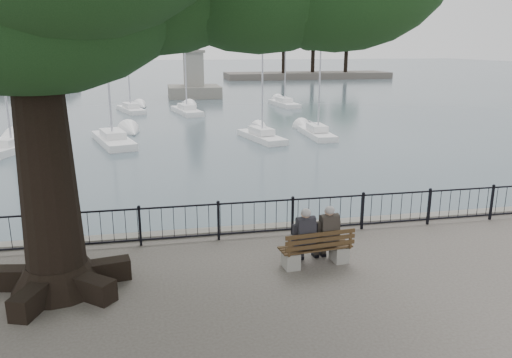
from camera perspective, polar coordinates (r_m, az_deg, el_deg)
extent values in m
cube|color=slate|center=(14.05, -0.40, -7.77)|extent=(200.00, 0.40, 1.20)
plane|color=#394B55|center=(112.90, -10.21, 11.83)|extent=(260.00, 260.00, 0.00)
cube|color=black|center=(13.08, 0.00, -2.62)|extent=(22.00, 0.04, 0.04)
cube|color=black|center=(13.35, 0.00, -6.02)|extent=(22.00, 0.04, 0.04)
cube|color=slate|center=(11.60, 3.99, -9.21)|extent=(0.38, 0.46, 0.39)
cube|color=slate|center=(12.08, 9.49, -8.38)|extent=(0.38, 0.46, 0.39)
cube|color=#352312|center=(11.73, 6.83, -7.75)|extent=(1.74, 0.66, 0.04)
cube|color=#352312|center=(11.41, 7.41, -6.91)|extent=(1.70, 0.23, 0.38)
cube|color=black|center=(11.58, 5.47, -7.41)|extent=(0.37, 0.32, 0.23)
cube|color=black|center=(11.36, 5.72, -5.93)|extent=(0.44, 0.27, 0.57)
sphere|color=tan|center=(11.26, 5.70, -3.97)|extent=(0.22, 0.22, 0.22)
ellipsoid|color=gray|center=(11.23, 5.75, -3.85)|extent=(0.23, 0.23, 0.19)
cube|color=black|center=(11.94, 4.91, -8.38)|extent=(0.35, 0.45, 0.43)
cube|color=black|center=(11.81, 8.09, -7.04)|extent=(0.37, 0.32, 0.23)
cube|color=black|center=(11.59, 8.38, -5.58)|extent=(0.44, 0.27, 0.57)
sphere|color=tan|center=(11.49, 8.37, -3.66)|extent=(0.22, 0.22, 0.22)
ellipsoid|color=gray|center=(11.46, 8.43, -3.54)|extent=(0.23, 0.23, 0.19)
cube|color=black|center=(12.16, 7.48, -8.01)|extent=(0.35, 0.45, 0.43)
cone|color=black|center=(11.44, -21.64, -10.18)|extent=(1.93, 1.93, 0.57)
cone|color=black|center=(10.55, -23.27, 5.37)|extent=(1.25, 1.25, 6.80)
cube|color=slate|center=(73.59, -23.78, 9.65)|extent=(9.79, 9.79, 1.40)
cube|color=slate|center=(60.12, -7.08, 9.86)|extent=(5.97, 5.97, 1.40)
cube|color=slate|center=(59.95, -7.16, 12.23)|extent=(2.19, 2.58, 3.98)
cube|color=slate|center=(59.89, -7.23, 14.27)|extent=(2.58, 2.98, 0.30)
cube|color=slate|center=(60.18, -7.28, 15.08)|extent=(1.29, 2.19, 1.39)
cube|color=slate|center=(59.19, -7.23, 15.76)|extent=(1.49, 1.00, 1.59)
sphere|color=slate|center=(58.82, -7.23, 16.83)|extent=(1.69, 1.69, 1.69)
cube|color=white|center=(32.18, -25.92, 3.07)|extent=(3.57, 5.75, 0.62)
cube|color=white|center=(32.09, -26.02, 3.94)|extent=(1.92, 2.54, 0.47)
cylinder|color=#B7B6C2|center=(31.35, -27.14, 12.05)|extent=(0.12, 0.12, 9.55)
cube|color=white|center=(32.37, -15.99, 4.07)|extent=(3.19, 6.12, 0.65)
cube|color=white|center=(32.28, -16.05, 4.94)|extent=(1.81, 2.64, 0.49)
cylinder|color=#B7B6C2|center=(31.51, -16.81, 14.36)|extent=(0.13, 0.13, 11.00)
cube|color=white|center=(32.43, 0.62, 4.68)|extent=(2.47, 5.08, 0.54)
cube|color=white|center=(32.35, 0.62, 5.55)|extent=(1.44, 2.17, 0.41)
cylinder|color=#B7B6C2|center=(31.65, 0.75, 13.22)|extent=(0.11, 0.11, 9.06)
cube|color=white|center=(33.91, 6.95, 5.02)|extent=(1.38, 4.85, 0.54)
cube|color=white|center=(33.83, 6.98, 5.86)|extent=(1.00, 1.98, 0.40)
cylinder|color=#B7B6C2|center=(33.17, 7.36, 12.88)|extent=(0.11, 0.11, 8.70)
cube|color=white|center=(42.41, -24.11, 5.83)|extent=(3.35, 5.57, 0.60)
cube|color=white|center=(42.34, -24.18, 6.50)|extent=(1.82, 2.45, 0.45)
cylinder|color=#B7B6C2|center=(41.71, -25.15, 14.32)|extent=(0.12, 0.12, 12.00)
cube|color=white|center=(45.66, -7.92, 7.57)|extent=(2.70, 5.82, 0.62)
cube|color=white|center=(45.60, -7.94, 8.19)|extent=(1.60, 2.48, 0.47)
cylinder|color=#B7B6C2|center=(44.98, -8.19, 15.42)|extent=(0.12, 0.12, 11.88)
cube|color=white|center=(51.05, 3.21, 8.47)|extent=(2.17, 5.50, 0.59)
cube|color=white|center=(51.00, 3.22, 9.03)|extent=(1.37, 2.30, 0.45)
cylinder|color=#B7B6C2|center=(50.43, 3.39, 14.36)|extent=(0.12, 0.12, 9.89)
cube|color=white|center=(47.71, -14.10, 7.58)|extent=(2.92, 5.34, 0.57)
cube|color=white|center=(47.65, -14.14, 8.18)|extent=(1.63, 2.32, 0.43)
cylinder|color=#B7B6C2|center=(47.06, -14.58, 14.64)|extent=(0.11, 0.11, 11.15)
cube|color=#4A443F|center=(93.98, 5.87, 11.68)|extent=(30.00, 8.00, 1.20)
cylinder|color=black|center=(90.59, 3.18, 13.19)|extent=(0.70, 0.70, 4.00)
ellipsoid|color=#143517|center=(90.55, 3.22, 15.72)|extent=(5.20, 5.20, 4.16)
cylinder|color=black|center=(94.16, 6.51, 13.19)|extent=(0.70, 0.70, 4.00)
ellipsoid|color=#143517|center=(94.12, 6.58, 15.62)|extent=(5.20, 5.20, 4.16)
cylinder|color=black|center=(95.21, 10.23, 13.07)|extent=(0.70, 0.70, 4.00)
ellipsoid|color=#143517|center=(95.17, 10.34, 15.48)|extent=(5.20, 5.20, 4.16)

